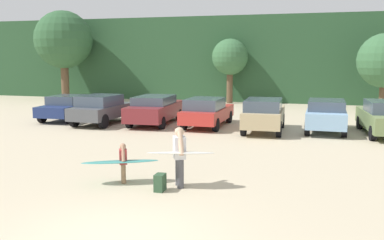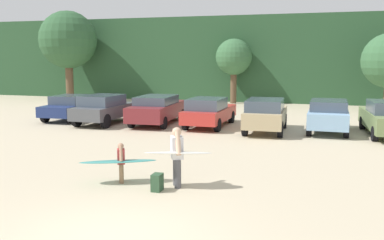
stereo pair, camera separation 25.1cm
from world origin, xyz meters
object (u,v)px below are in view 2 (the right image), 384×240
Objects in this scene: surfboard_white at (178,153)px; surfboard_teal at (118,161)px; parked_car_dark_gray at (104,108)px; parked_car_tan at (266,114)px; parked_car_sky_blue at (328,115)px; parked_car_red at (209,112)px; backpack_dropped at (157,182)px; person_adult at (177,153)px; person_child at (121,160)px; parked_car_maroon at (157,109)px; parked_car_navy at (71,107)px.

surfboard_white reaches higher than surfboard_teal.
parked_car_tan is at bearing -88.60° from parked_car_dark_gray.
parked_car_tan reaches higher than parked_car_sky_blue.
backpack_dropped is (1.40, -10.56, -0.54)m from parked_car_red.
parked_car_tan reaches higher than surfboard_white.
parked_car_red is 9.78× the size of backpack_dropped.
person_adult is at bearing 54.52° from backpack_dropped.
person_child is (-5.51, -10.15, -0.18)m from parked_car_sky_blue.
parked_car_red is at bearing -94.65° from parked_car_maroon.
parked_car_navy reaches higher than backpack_dropped.
parked_car_tan is 9.72m from person_child.
backpack_dropped is at bearing 27.34° from person_adult.
parked_car_tan is (8.37, -0.08, 0.03)m from parked_car_dark_gray.
parked_car_red is 10.35m from surfboard_white.
surfboard_white is at bearing 160.39° from parked_car_sky_blue.
parked_car_sky_blue reaches higher than backpack_dropped.
parked_car_sky_blue is (8.48, -0.07, 0.02)m from parked_car_maroon.
parked_car_sky_blue is 2.12× the size of surfboard_white.
surfboard_white is (7.30, -9.46, 0.14)m from parked_car_dark_gray.
parked_car_red is 10.66m from backpack_dropped.
parked_car_navy is at bearing -78.88° from person_child.
person_adult is 0.75× the size of surfboard_teal.
surfboard_white is (-3.84, -10.21, 0.14)m from parked_car_sky_blue.
parked_car_dark_gray reaches higher than parked_car_maroon.
parked_car_sky_blue is 11.64m from surfboard_teal.
backpack_dropped is (1.23, -0.44, -0.40)m from person_child.
parked_car_tan is at bearing -104.21° from parked_car_red.
person_adult is at bearing -140.28° from parked_car_dark_gray.
parked_car_navy is 1.03× the size of parked_car_sky_blue.
person_child is at bearing 162.09° from parked_car_tan.
parked_car_tan is 1.87× the size of surfboard_teal.
parked_car_sky_blue is 11.43m from backpack_dropped.
backpack_dropped is (-0.37, -0.51, -0.68)m from person_adult.
parked_car_sky_blue is at bearing -84.21° from parked_car_dark_gray.
parked_car_dark_gray is at bearing 94.85° from parked_car_sky_blue.
parked_car_maroon is at bearing -93.18° from parked_car_navy.
surfboard_white is (9.81, -10.35, 0.23)m from parked_car_navy.
surfboard_white is at bearing 91.71° from person_adult.
parked_car_sky_blue is 3.57× the size of person_child.
surfboard_teal is (-1.74, -0.01, -0.35)m from surfboard_white.
person_adult is (7.22, -9.32, 0.10)m from parked_car_dark_gray.
parked_car_navy reaches higher than person_child.
person_child is 0.52× the size of surfboard_teal.
parked_car_dark_gray is at bearing -85.21° from surfboard_teal.
surfboard_white is at bearing -140.39° from parked_car_dark_gray.
person_adult is (-3.91, -10.07, 0.10)m from parked_car_sky_blue.
parked_car_sky_blue reaches higher than person_child.
parked_car_dark_gray reaches higher than person_child.
parked_car_navy is 1.02× the size of parked_car_dark_gray.
surfboard_white reaches higher than backpack_dropped.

